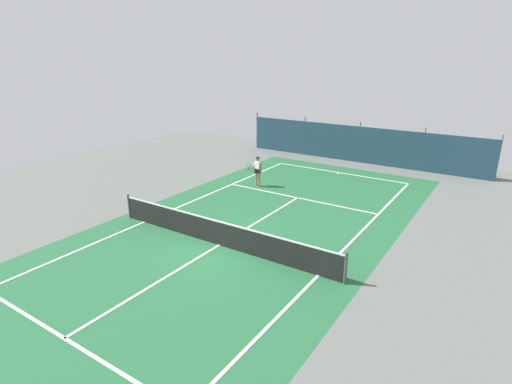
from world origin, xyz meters
The scene contains 7 objects.
ground_plane centered at (0.00, 0.00, 0.00)m, with size 36.00×36.00×0.00m, color slate.
court_surface centered at (0.00, 0.00, 0.00)m, with size 11.02×26.60×0.01m.
tennis_net centered at (0.00, 0.00, 0.51)m, with size 10.12×0.10×1.10m.
back_fence centered at (0.00, 15.57, 0.67)m, with size 16.30×0.98×2.70m.
tennis_player centered at (-2.76, 6.93, 0.96)m, with size 0.78×0.70×1.64m.
tennis_ball_near_player centered at (-3.20, 1.88, 0.03)m, with size 0.07×0.07×0.07m, color #CCDB33.
parked_car centered at (2.15, 17.95, 0.84)m, with size 2.26×4.32×1.68m.
Camera 1 is at (8.78, -10.90, 6.87)m, focal length 28.41 mm.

